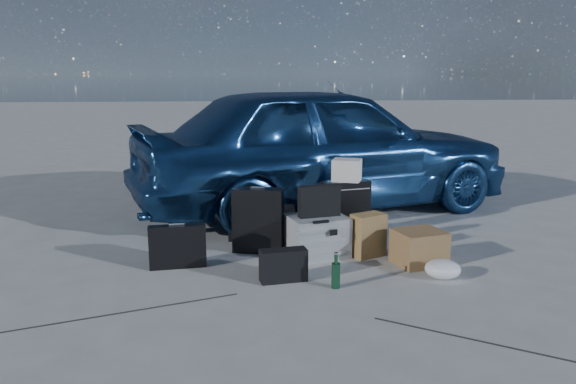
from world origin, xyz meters
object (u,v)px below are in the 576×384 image
object	(u,v)px
cardboard_box	(419,247)
green_bottle	(336,271)
car	(323,147)
suitcase_right	(345,209)
briefcase	(178,246)
pelican_case	(317,236)
suitcase_left	(258,221)
duffel_bag	(262,222)

from	to	relation	value
cardboard_box	green_bottle	size ratio (longest dim) A/B	1.46
car	suitcase_right	bearing A→B (deg)	164.87
briefcase	cardboard_box	xyz separation A→B (m)	(2.03, -0.12, -0.04)
car	pelican_case	bearing A→B (deg)	151.96
suitcase_right	green_bottle	bearing A→B (deg)	-117.14
car	suitcase_left	xyz separation A→B (m)	(-0.84, -1.55, -0.46)
suitcase_left	green_bottle	distance (m)	1.09
briefcase	green_bottle	distance (m)	1.36
green_bottle	duffel_bag	bearing A→B (deg)	109.07
suitcase_right	green_bottle	world-z (taller)	suitcase_right
suitcase_left	duffel_bag	xyz separation A→B (m)	(0.05, 0.45, -0.13)
car	cardboard_box	distance (m)	2.17
pelican_case	duffel_bag	world-z (taller)	pelican_case
suitcase_right	green_bottle	size ratio (longest dim) A/B	2.12
briefcase	duffel_bag	distance (m)	1.09
suitcase_right	green_bottle	xyz separation A→B (m)	(-0.34, -1.33, -0.15)
duffel_bag	green_bottle	bearing A→B (deg)	-67.28
briefcase	cardboard_box	size ratio (longest dim) A/B	1.20
briefcase	duffel_bag	xyz separation A→B (m)	(0.74, 0.80, -0.02)
car	duffel_bag	size ratio (longest dim) A/B	6.89
cardboard_box	briefcase	bearing A→B (deg)	176.56
car	green_bottle	world-z (taller)	car
green_bottle	cardboard_box	bearing A→B (deg)	30.23
suitcase_left	green_bottle	xyz separation A→B (m)	(0.53, -0.94, -0.16)
car	green_bottle	xyz separation A→B (m)	(-0.30, -2.49, -0.62)
briefcase	suitcase_right	xyz separation A→B (m)	(1.57, 0.74, 0.10)
briefcase	green_bottle	size ratio (longest dim) A/B	1.76
suitcase_right	suitcase_left	bearing A→B (deg)	-168.60
car	duffel_bag	xyz separation A→B (m)	(-0.78, -1.10, -0.59)
suitcase_left	suitcase_right	xyz separation A→B (m)	(0.88, 0.39, -0.01)
duffel_bag	green_bottle	xyz separation A→B (m)	(0.48, -1.39, -0.03)
briefcase	pelican_case	bearing A→B (deg)	3.21
car	cardboard_box	size ratio (longest dim) A/B	11.36
car	pelican_case	world-z (taller)	car
pelican_case	duffel_bag	bearing A→B (deg)	112.19
pelican_case	green_bottle	world-z (taller)	pelican_case
car	cardboard_box	world-z (taller)	car
suitcase_right	duffel_bag	bearing A→B (deg)	163.28
briefcase	suitcase_left	distance (m)	0.78
cardboard_box	green_bottle	world-z (taller)	cardboard_box
suitcase_right	cardboard_box	world-z (taller)	suitcase_right
pelican_case	cardboard_box	world-z (taller)	pelican_case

